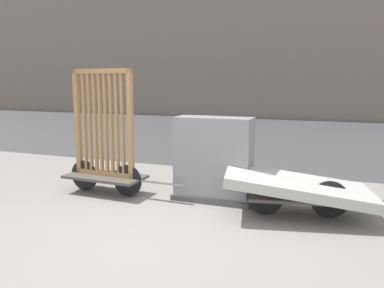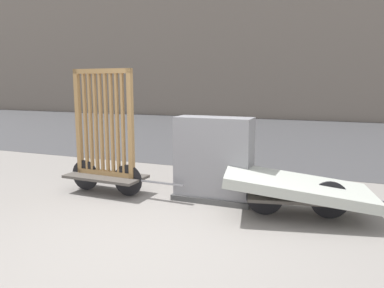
# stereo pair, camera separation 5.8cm
# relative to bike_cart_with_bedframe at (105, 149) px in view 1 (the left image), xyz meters

# --- Properties ---
(ground_plane) EXTENTS (60.00, 60.00, 0.00)m
(ground_plane) POSITION_rel_bike_cart_with_bedframe_xyz_m (1.40, -1.39, -0.67)
(ground_plane) COLOR gray
(road_strip) EXTENTS (56.00, 10.51, 0.01)m
(road_strip) POSITION_rel_bike_cart_with_bedframe_xyz_m (1.40, 7.34, -0.67)
(road_strip) COLOR #424244
(road_strip) RESTS_ON ground_plane
(building_facade) EXTENTS (48.00, 4.00, 9.25)m
(building_facade) POSITION_rel_bike_cart_with_bedframe_xyz_m (1.40, 14.59, 3.95)
(building_facade) COLOR slate
(building_facade) RESTS_ON ground_plane
(bike_cart_with_bedframe) EXTENTS (1.93, 0.61, 1.86)m
(bike_cart_with_bedframe) POSITION_rel_bike_cart_with_bedframe_xyz_m (0.00, 0.00, 0.00)
(bike_cart_with_bedframe) COLOR #4C4742
(bike_cart_with_bedframe) RESTS_ON ground_plane
(bike_cart_with_mattress) EXTENTS (2.26, 1.27, 0.57)m
(bike_cart_with_mattress) POSITION_rel_bike_cart_with_bedframe_xyz_m (2.81, 0.00, -0.30)
(bike_cart_with_mattress) COLOR #4C4742
(bike_cart_with_mattress) RESTS_ON ground_plane
(utility_cabinet) EXTENTS (1.13, 0.46, 1.19)m
(utility_cabinet) POSITION_rel_bike_cart_with_bedframe_xyz_m (1.63, 0.24, -0.12)
(utility_cabinet) COLOR #4C4C4C
(utility_cabinet) RESTS_ON ground_plane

